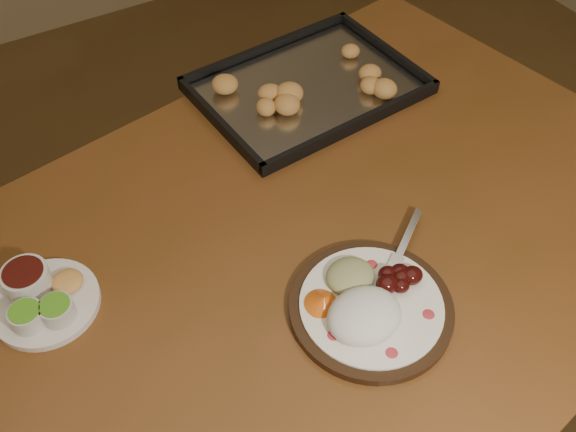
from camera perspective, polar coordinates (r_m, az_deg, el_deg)
ground at (r=1.75m, az=1.59°, el=-15.07°), size 4.00×4.00×0.00m
dining_table at (r=1.10m, az=-1.21°, el=-7.62°), size 1.64×1.15×0.75m
dinner_plate at (r=0.96m, az=7.12°, el=-7.84°), size 0.30×0.25×0.06m
condiment_saucer at (r=1.03m, az=-21.12°, el=-6.75°), size 0.16×0.16×0.05m
baking_tray at (r=1.33m, az=1.76°, el=11.52°), size 0.45×0.35×0.04m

